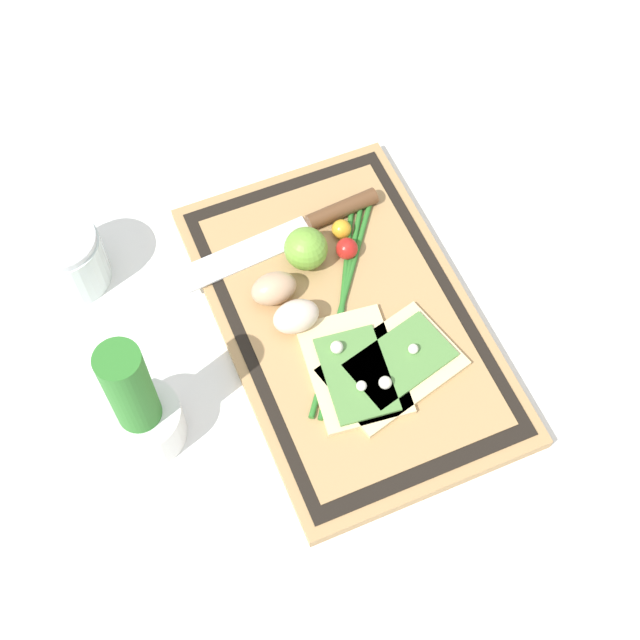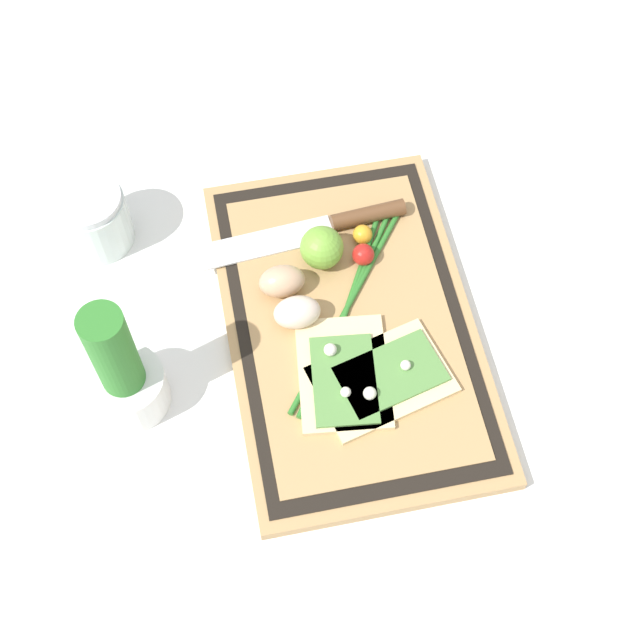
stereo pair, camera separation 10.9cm
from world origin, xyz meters
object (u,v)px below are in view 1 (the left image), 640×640
at_px(cherry_tomato_red, 347,249).
at_px(herb_pot, 139,410).
at_px(lime, 306,249).
at_px(knife, 313,223).
at_px(egg_brown, 274,289).
at_px(egg_pink, 296,316).
at_px(sauce_jar, 68,261).
at_px(pizza_slice_far, 354,369).
at_px(cherry_tomato_yellow, 341,229).
at_px(pizza_slice_near, 394,366).

xyz_separation_m(cherry_tomato_red, herb_pot, (-0.13, 0.31, 0.03)).
height_order(lime, cherry_tomato_red, lime).
xyz_separation_m(knife, cherry_tomato_red, (-0.06, -0.02, 0.01)).
distance_m(lime, herb_pot, 0.30).
distance_m(egg_brown, lime, 0.07).
bearing_deg(egg_pink, egg_brown, 12.35).
distance_m(egg_pink, sauce_jar, 0.30).
height_order(pizza_slice_far, cherry_tomato_yellow, cherry_tomato_yellow).
distance_m(egg_pink, lime, 0.10).
relative_size(pizza_slice_near, sauce_jar, 1.89).
height_order(pizza_slice_near, egg_brown, egg_brown).
bearing_deg(knife, cherry_tomato_red, -159.00).
height_order(egg_brown, sauce_jar, sauce_jar).
xyz_separation_m(herb_pot, sauce_jar, (0.25, 0.02, -0.03)).
bearing_deg(lime, pizza_slice_far, 177.45).
height_order(pizza_slice_near, sauce_jar, sauce_jar).
bearing_deg(cherry_tomato_red, herb_pot, 112.46).
relative_size(pizza_slice_far, lime, 2.91).
height_order(pizza_slice_near, knife, pizza_slice_near).
distance_m(egg_pink, cherry_tomato_yellow, 0.15).
bearing_deg(pizza_slice_near, cherry_tomato_yellow, -5.34).
relative_size(egg_pink, sauce_jar, 0.61).
xyz_separation_m(pizza_slice_near, egg_brown, (0.15, 0.10, 0.02)).
distance_m(egg_brown, cherry_tomato_yellow, 0.13).
bearing_deg(herb_pot, pizza_slice_near, -98.22).
bearing_deg(pizza_slice_near, egg_pink, 40.41).
xyz_separation_m(egg_brown, cherry_tomato_yellow, (0.06, -0.12, -0.01)).
xyz_separation_m(egg_pink, cherry_tomato_yellow, (0.10, -0.11, -0.01)).
relative_size(egg_pink, cherry_tomato_yellow, 2.26).
height_order(egg_pink, lime, lime).
bearing_deg(sauce_jar, cherry_tomato_red, -109.41).
distance_m(knife, egg_pink, 0.15).
distance_m(cherry_tomato_red, herb_pot, 0.34).
height_order(pizza_slice_far, knife, pizza_slice_far).
xyz_separation_m(knife, herb_pot, (-0.19, 0.29, 0.04)).
bearing_deg(egg_brown, sauce_jar, 57.91).
relative_size(egg_pink, herb_pot, 0.30).
relative_size(pizza_slice_near, lime, 3.21).
relative_size(pizza_slice_far, egg_brown, 2.79).
bearing_deg(herb_pot, cherry_tomato_red, -67.54).
relative_size(egg_brown, lime, 1.04).
bearing_deg(egg_brown, cherry_tomato_yellow, -64.63).
bearing_deg(pizza_slice_far, sauce_jar, 45.00).
bearing_deg(cherry_tomato_red, pizza_slice_near, 175.75).
height_order(pizza_slice_near, herb_pot, herb_pot).
xyz_separation_m(pizza_slice_far, egg_brown, (0.13, 0.05, 0.02)).
xyz_separation_m(pizza_slice_far, lime, (0.17, -0.01, 0.02)).
distance_m(cherry_tomato_red, cherry_tomato_yellow, 0.03).
distance_m(cherry_tomato_yellow, herb_pot, 0.36).
xyz_separation_m(pizza_slice_near, egg_pink, (0.10, 0.09, 0.02)).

